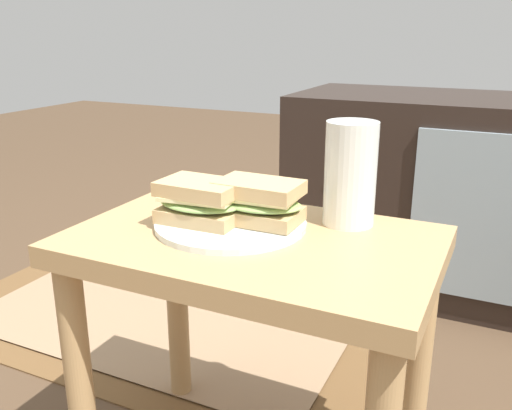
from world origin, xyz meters
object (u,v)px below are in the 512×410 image
tv_cabinet (458,196)px  plate (231,224)px  beer_glass (350,177)px  sandwich_back (259,201)px  sandwich_front (202,201)px

tv_cabinet → plate: size_ratio=3.95×
plate → tv_cabinet: bearing=74.2°
tv_cabinet → plate: (-0.26, -0.93, 0.17)m
tv_cabinet → beer_glass: 0.87m
sandwich_back → beer_glass: size_ratio=0.85×
sandwich_front → plate: bearing=20.5°
tv_cabinet → plate: bearing=-105.8°
sandwich_front → sandwich_back: 0.09m
tv_cabinet → beer_glass: (-0.10, -0.83, 0.25)m
sandwich_front → tv_cabinet: bearing=72.1°
tv_cabinet → plate: tv_cabinet is taller
sandwich_front → beer_glass: (0.21, 0.11, 0.04)m
tv_cabinet → sandwich_front: tv_cabinet is taller
sandwich_back → beer_glass: beer_glass is taller
sandwich_back → beer_glass: bearing=33.7°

